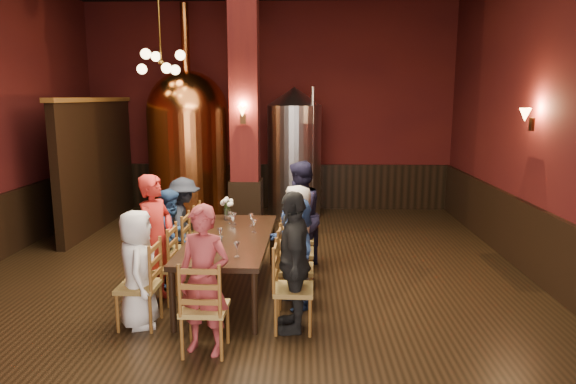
{
  "coord_description": "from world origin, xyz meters",
  "views": [
    {
      "loc": [
        0.77,
        -6.43,
        2.5
      ],
      "look_at": [
        0.55,
        0.2,
        1.26
      ],
      "focal_mm": 32.0,
      "sensor_mm": 36.0,
      "label": 1
    }
  ],
  "objects_px": {
    "person_2": "(171,237)",
    "person_1": "(156,239)",
    "dining_table": "(230,241)",
    "person_0": "(138,269)",
    "copper_kettle": "(189,144)",
    "rose_vase": "(227,205)",
    "steel_vessel": "(294,153)"
  },
  "relations": [
    {
      "from": "person_2",
      "to": "person_1",
      "type": "bearing_deg",
      "value": -175.88
    },
    {
      "from": "dining_table",
      "to": "copper_kettle",
      "type": "distance_m",
      "value": 4.31
    },
    {
      "from": "person_2",
      "to": "copper_kettle",
      "type": "distance_m",
      "value": 3.79
    },
    {
      "from": "person_2",
      "to": "steel_vessel",
      "type": "relative_size",
      "value": 0.48
    },
    {
      "from": "dining_table",
      "to": "person_0",
      "type": "xyz_separation_m",
      "value": [
        -0.87,
        -0.98,
        -0.03
      ]
    },
    {
      "from": "person_0",
      "to": "person_2",
      "type": "relative_size",
      "value": 1.01
    },
    {
      "from": "person_0",
      "to": "steel_vessel",
      "type": "xyz_separation_m",
      "value": [
        1.6,
        5.37,
        0.69
      ]
    },
    {
      "from": "person_0",
      "to": "steel_vessel",
      "type": "relative_size",
      "value": 0.49
    },
    {
      "from": "person_1",
      "to": "rose_vase",
      "type": "distance_m",
      "value": 1.4
    },
    {
      "from": "dining_table",
      "to": "rose_vase",
      "type": "distance_m",
      "value": 0.95
    },
    {
      "from": "person_0",
      "to": "copper_kettle",
      "type": "bearing_deg",
      "value": -8.74
    },
    {
      "from": "copper_kettle",
      "to": "rose_vase",
      "type": "height_order",
      "value": "copper_kettle"
    },
    {
      "from": "copper_kettle",
      "to": "rose_vase",
      "type": "bearing_deg",
      "value": -68.44
    },
    {
      "from": "person_2",
      "to": "person_0",
      "type": "bearing_deg",
      "value": -175.88
    },
    {
      "from": "dining_table",
      "to": "rose_vase",
      "type": "xyz_separation_m",
      "value": [
        -0.17,
        0.89,
        0.28
      ]
    },
    {
      "from": "person_1",
      "to": "copper_kettle",
      "type": "height_order",
      "value": "copper_kettle"
    },
    {
      "from": "person_1",
      "to": "person_2",
      "type": "xyz_separation_m",
      "value": [
        0.01,
        0.66,
        -0.15
      ]
    },
    {
      "from": "person_1",
      "to": "steel_vessel",
      "type": "relative_size",
      "value": 0.59
    },
    {
      "from": "person_2",
      "to": "rose_vase",
      "type": "relative_size",
      "value": 3.88
    },
    {
      "from": "person_1",
      "to": "rose_vase",
      "type": "height_order",
      "value": "person_1"
    },
    {
      "from": "person_1",
      "to": "steel_vessel",
      "type": "xyz_separation_m",
      "value": [
        1.58,
        4.7,
        0.55
      ]
    },
    {
      "from": "person_1",
      "to": "steel_vessel",
      "type": "height_order",
      "value": "steel_vessel"
    },
    {
      "from": "rose_vase",
      "to": "person_1",
      "type": "bearing_deg",
      "value": -119.86
    },
    {
      "from": "copper_kettle",
      "to": "person_1",
      "type": "bearing_deg",
      "value": -82.95
    },
    {
      "from": "copper_kettle",
      "to": "rose_vase",
      "type": "relative_size",
      "value": 12.77
    },
    {
      "from": "person_1",
      "to": "dining_table",
      "type": "bearing_deg",
      "value": -50.56
    },
    {
      "from": "person_2",
      "to": "steel_vessel",
      "type": "xyz_separation_m",
      "value": [
        1.57,
        4.04,
        0.7
      ]
    },
    {
      "from": "person_2",
      "to": "steel_vessel",
      "type": "distance_m",
      "value": 4.39
    },
    {
      "from": "copper_kettle",
      "to": "steel_vessel",
      "type": "bearing_deg",
      "value": 10.74
    },
    {
      "from": "dining_table",
      "to": "steel_vessel",
      "type": "distance_m",
      "value": 4.5
    },
    {
      "from": "copper_kettle",
      "to": "rose_vase",
      "type": "distance_m",
      "value": 3.38
    },
    {
      "from": "dining_table",
      "to": "copper_kettle",
      "type": "relative_size",
      "value": 0.57
    }
  ]
}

